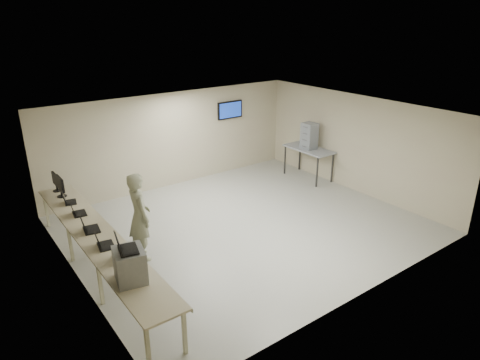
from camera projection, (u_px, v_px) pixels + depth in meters
room at (245, 171)px, 10.11m from camera, size 8.01×7.01×2.81m
workbench at (97, 239)px, 8.28m from camera, size 0.76×6.00×0.90m
equipment_box at (130, 265)px, 6.77m from camera, size 0.56×0.61×0.55m
laptop_on_box at (124, 247)px, 6.61m from camera, size 0.41×0.45×0.31m
laptop_0 at (118, 256)px, 7.40m from camera, size 0.37×0.41×0.28m
laptop_1 at (102, 244)px, 7.80m from camera, size 0.37×0.42×0.30m
laptop_2 at (88, 227)px, 8.38m from camera, size 0.39×0.44×0.31m
laptop_3 at (77, 212)px, 9.07m from camera, size 0.34×0.39×0.28m
laptop_4 at (68, 201)px, 9.61m from camera, size 0.34×0.38×0.26m
monitor_near at (60, 185)px, 9.89m from camera, size 0.22×0.49×0.49m
monitor_far at (56, 181)px, 10.21m from camera, size 0.20×0.45×0.45m
soldier at (140, 217)px, 8.87m from camera, size 0.51×0.73×1.92m
side_table at (309, 151)px, 13.32m from camera, size 0.76×1.63×0.98m
storage_bins at (309, 136)px, 13.14m from camera, size 0.38×0.42×0.81m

